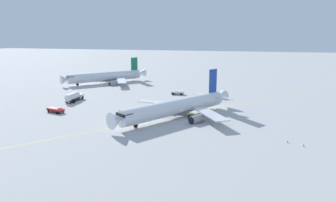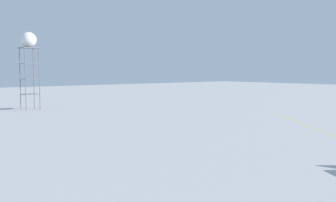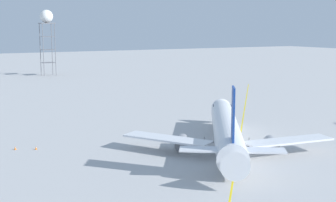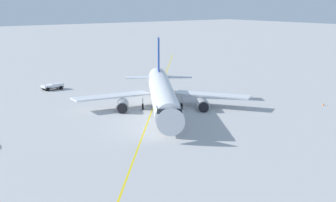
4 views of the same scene
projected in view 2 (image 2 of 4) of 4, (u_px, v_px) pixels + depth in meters
name	position (u px, v px, depth m)	size (l,w,h in m)	color
radar_tower	(29.00, 44.00, 133.62)	(5.54, 5.54, 25.82)	slate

